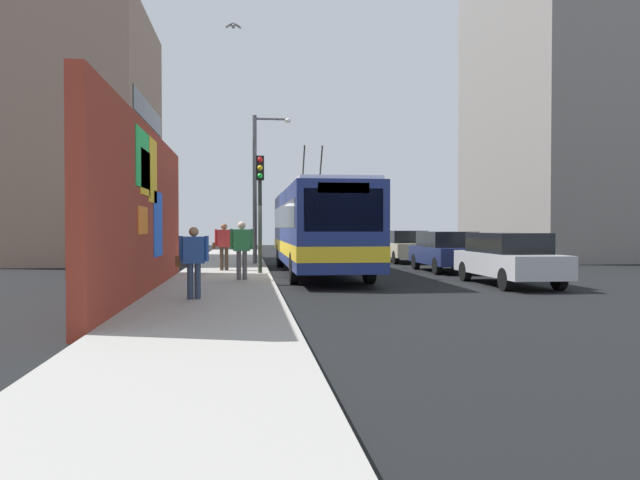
% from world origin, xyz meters
% --- Properties ---
extents(ground_plane, '(80.00, 80.00, 0.00)m').
position_xyz_m(ground_plane, '(0.00, 0.00, 0.00)').
color(ground_plane, black).
extents(sidewalk_slab, '(48.00, 3.20, 0.15)m').
position_xyz_m(sidewalk_slab, '(0.00, 1.60, 0.07)').
color(sidewalk_slab, '#9E9B93').
rests_on(sidewalk_slab, ground_plane).
extents(graffiti_wall, '(12.68, 0.32, 4.24)m').
position_xyz_m(graffiti_wall, '(-4.66, 3.35, 2.13)').
color(graffiti_wall, maroon).
rests_on(graffiti_wall, ground_plane).
extents(building_far_left, '(10.34, 6.78, 12.63)m').
position_xyz_m(building_far_left, '(12.15, 9.20, 6.31)').
color(building_far_left, gray).
rests_on(building_far_left, ground_plane).
extents(building_far_right, '(12.58, 7.70, 21.23)m').
position_xyz_m(building_far_right, '(12.79, -17.00, 10.61)').
color(building_far_right, gray).
rests_on(building_far_right, ground_plane).
extents(city_bus, '(12.69, 2.61, 4.97)m').
position_xyz_m(city_bus, '(2.28, -1.80, 1.78)').
color(city_bus, navy).
rests_on(city_bus, ground_plane).
extents(parked_car_silver, '(4.76, 1.76, 1.58)m').
position_xyz_m(parked_car_silver, '(-2.83, -7.00, 0.83)').
color(parked_car_silver, '#B7B7BC').
rests_on(parked_car_silver, ground_plane).
extents(parked_car_navy, '(4.38, 1.92, 1.58)m').
position_xyz_m(parked_car_navy, '(2.89, -7.00, 0.83)').
color(parked_car_navy, navy).
rests_on(parked_car_navy, ground_plane).
extents(parked_car_champagne, '(4.54, 1.88, 1.58)m').
position_xyz_m(parked_car_champagne, '(9.37, -7.00, 0.84)').
color(parked_car_champagne, '#C6B793').
rests_on(parked_car_champagne, ground_plane).
extents(pedestrian_at_curb, '(0.24, 0.70, 1.77)m').
position_xyz_m(pedestrian_at_curb, '(-1.66, 0.97, 1.20)').
color(pedestrian_at_curb, '#595960').
rests_on(pedestrian_at_curb, sidewalk_slab).
extents(pedestrian_near_wall, '(0.22, 0.73, 1.61)m').
position_xyz_m(pedestrian_near_wall, '(-6.64, 1.99, 1.08)').
color(pedestrian_near_wall, '#2D3F59').
rests_on(pedestrian_near_wall, sidewalk_slab).
extents(pedestrian_midblock, '(0.23, 0.77, 1.74)m').
position_xyz_m(pedestrian_midblock, '(2.54, 1.65, 1.18)').
color(pedestrian_midblock, '#3F3326').
rests_on(pedestrian_midblock, sidewalk_slab).
extents(traffic_light, '(0.49, 0.28, 4.09)m').
position_xyz_m(traffic_light, '(0.98, 0.35, 2.91)').
color(traffic_light, '#2D382D').
rests_on(traffic_light, sidewalk_slab).
extents(street_lamp, '(0.44, 1.69, 6.51)m').
position_xyz_m(street_lamp, '(6.72, 0.26, 3.89)').
color(street_lamp, '#4C4C51').
rests_on(street_lamp, sidewalk_slab).
extents(flying_pigeons, '(3.56, 2.71, 0.59)m').
position_xyz_m(flying_pigeons, '(-0.18, 0.18, 9.04)').
color(flying_pigeons, gray).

